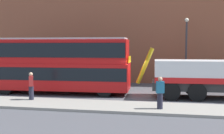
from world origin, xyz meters
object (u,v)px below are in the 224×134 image
pedestrian_bystander (160,93)px  street_lamp (186,46)px  double_decker_bus (55,63)px  pedestrian_onlooker (31,86)px

pedestrian_bystander → street_lamp: (1.96, 9.62, 2.49)m
double_decker_bus → pedestrian_onlooker: bearing=-95.1°
double_decker_bus → pedestrian_onlooker: double_decker_bus is taller
street_lamp → pedestrian_onlooker: bearing=-139.0°
pedestrian_onlooker → street_lamp: street_lamp is taller
pedestrian_onlooker → street_lamp: size_ratio=0.29×
double_decker_bus → pedestrian_bystander: double_decker_bus is taller
pedestrian_bystander → street_lamp: street_lamp is taller
double_decker_bus → street_lamp: (9.71, 5.18, 1.24)m
double_decker_bus → street_lamp: bearing=25.6°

